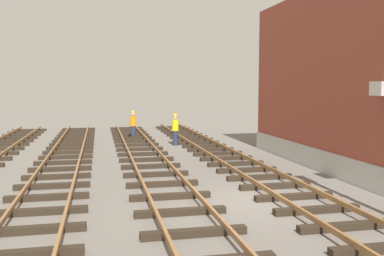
% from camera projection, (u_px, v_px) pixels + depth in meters
% --- Properties ---
extents(ground_plane, '(80.00, 80.00, 0.00)m').
position_uv_depth(ground_plane, '(251.00, 202.00, 12.84)').
color(ground_plane, slate).
extents(track_near_building, '(2.50, 47.20, 0.32)m').
position_uv_depth(track_near_building, '(294.00, 195.00, 13.11)').
color(track_near_building, '#2D2319').
rests_on(track_near_building, ground).
extents(track_centre, '(2.50, 47.20, 0.32)m').
position_uv_depth(track_centre, '(175.00, 202.00, 12.34)').
color(track_centre, '#2D2319').
rests_on(track_centre, ground).
extents(track_far, '(2.50, 47.20, 0.32)m').
position_uv_depth(track_far, '(41.00, 210.00, 11.56)').
color(track_far, '#2D2319').
rests_on(track_far, ground).
extents(track_worker_foreground, '(0.40, 0.40, 1.87)m').
position_uv_depth(track_worker_foreground, '(175.00, 129.00, 25.12)').
color(track_worker_foreground, '#262D4C').
rests_on(track_worker_foreground, ground).
extents(track_worker_distant, '(0.40, 0.40, 1.87)m').
position_uv_depth(track_worker_distant, '(133.00, 125.00, 28.09)').
color(track_worker_distant, '#262D4C').
rests_on(track_worker_distant, ground).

